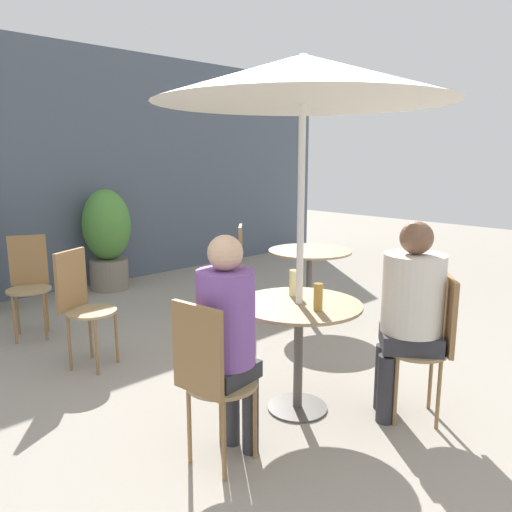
{
  "coord_description": "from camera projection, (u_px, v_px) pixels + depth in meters",
  "views": [
    {
      "loc": [
        -2.12,
        -1.95,
        1.65
      ],
      "look_at": [
        0.2,
        0.47,
        0.98
      ],
      "focal_mm": 35.0,
      "sensor_mm": 36.0,
      "label": 1
    }
  ],
  "objects": [
    {
      "name": "ground_plane",
      "position": [
        285.0,
        423.0,
        3.14
      ],
      "size": [
        20.0,
        20.0,
        0.0
      ],
      "primitive_type": "plane",
      "color": "gray"
    },
    {
      "name": "storefront_wall",
      "position": [
        25.0,
        170.0,
        5.78
      ],
      "size": [
        10.0,
        0.06,
        3.0
      ],
      "color": "#4C5666",
      "rests_on": "ground_plane"
    },
    {
      "name": "cafe_table_near",
      "position": [
        299.0,
        326.0,
        3.22
      ],
      "size": [
        0.81,
        0.81,
        0.73
      ],
      "color": "#514C47",
      "rests_on": "ground_plane"
    },
    {
      "name": "cafe_table_far",
      "position": [
        310.0,
        265.0,
        5.03
      ],
      "size": [
        0.83,
        0.83,
        0.73
      ],
      "color": "#514C47",
      "rests_on": "ground_plane"
    },
    {
      "name": "bistro_chair_0",
      "position": [
        209.0,
        371.0,
        2.58
      ],
      "size": [
        0.41,
        0.39,
        0.94
      ],
      "rotation": [
        0.0,
        0.0,
        -4.58
      ],
      "color": "#997F56",
      "rests_on": "ground_plane"
    },
    {
      "name": "bistro_chair_1",
      "position": [
        433.0,
        335.0,
        3.1
      ],
      "size": [
        0.44,
        0.45,
        0.94
      ],
      "rotation": [
        0.0,
        0.0,
        -2.48
      ],
      "color": "#997F56",
      "rests_on": "ground_plane"
    },
    {
      "name": "bistro_chair_2",
      "position": [
        29.0,
        277.0,
        4.62
      ],
      "size": [
        0.42,
        0.44,
        0.94
      ],
      "rotation": [
        0.0,
        0.0,
        5.86
      ],
      "color": "#997F56",
      "rests_on": "ground_plane"
    },
    {
      "name": "bistro_chair_3",
      "position": [
        81.0,
        298.0,
        3.93
      ],
      "size": [
        0.43,
        0.44,
        0.94
      ],
      "rotation": [
        0.0,
        0.0,
        0.46
      ],
      "color": "#997F56",
      "rests_on": "ground_plane"
    },
    {
      "name": "bistro_chair_4",
      "position": [
        233.0,
        260.0,
        5.35
      ],
      "size": [
        0.45,
        0.45,
        0.94
      ],
      "rotation": [
        0.0,
        0.0,
        3.94
      ],
      "color": "#997F56",
      "rests_on": "ground_plane"
    },
    {
      "name": "seated_person_0",
      "position": [
        228.0,
        328.0,
        2.66
      ],
      "size": [
        0.34,
        0.31,
        1.26
      ],
      "rotation": [
        0.0,
        0.0,
        1.71
      ],
      "color": "#2D2D33",
      "rests_on": "ground_plane"
    },
    {
      "name": "seated_person_1",
      "position": [
        410.0,
        305.0,
        3.09
      ],
      "size": [
        0.47,
        0.48,
        1.27
      ],
      "rotation": [
        0.0,
        0.0,
        3.8
      ],
      "color": "#2D2D33",
      "rests_on": "ground_plane"
    },
    {
      "name": "beer_glass_0",
      "position": [
        318.0,
        297.0,
        3.02
      ],
      "size": [
        0.06,
        0.06,
        0.17
      ],
      "color": "#B28433",
      "rests_on": "cafe_table_near"
    },
    {
      "name": "beer_glass_1",
      "position": [
        294.0,
        283.0,
        3.35
      ],
      "size": [
        0.07,
        0.07,
        0.17
      ],
      "color": "beige",
      "rests_on": "cafe_table_near"
    },
    {
      "name": "potted_plant_1",
      "position": [
        107.0,
        236.0,
        6.23
      ],
      "size": [
        0.59,
        0.59,
        1.26
      ],
      "color": "slate",
      "rests_on": "ground_plane"
    },
    {
      "name": "umbrella",
      "position": [
        303.0,
        80.0,
        2.92
      ],
      "size": [
        1.8,
        1.8,
        2.24
      ],
      "color": "silver",
      "rests_on": "ground_plane"
    }
  ]
}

